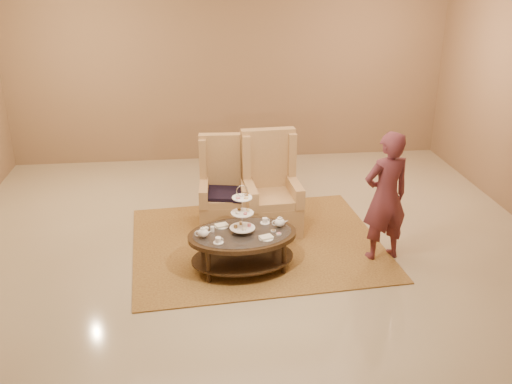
{
  "coord_description": "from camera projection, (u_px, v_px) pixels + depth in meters",
  "views": [
    {
      "loc": [
        -0.69,
        -6.39,
        3.59
      ],
      "look_at": [
        0.06,
        0.2,
        0.84
      ],
      "focal_mm": 40.0,
      "sensor_mm": 36.0,
      "label": 1
    }
  ],
  "objects": [
    {
      "name": "armchair_right",
      "position": [
        270.0,
        197.0,
        7.98
      ],
      "size": [
        0.79,
        0.82,
        1.39
      ],
      "rotation": [
        0.0,
        0.0,
        0.06
      ],
      "color": "tan",
      "rests_on": "ground"
    },
    {
      "name": "rug",
      "position": [
        257.0,
        243.0,
        7.69
      ],
      "size": [
        3.47,
        2.96,
        0.02
      ],
      "rotation": [
        0.0,
        0.0,
        0.07
      ],
      "color": "olive",
      "rests_on": "ground"
    },
    {
      "name": "tea_table",
      "position": [
        243.0,
        239.0,
        6.92
      ],
      "size": [
        1.42,
        1.06,
        1.11
      ],
      "rotation": [
        0.0,
        0.0,
        0.11
      ],
      "color": "black",
      "rests_on": "ground"
    },
    {
      "name": "ceiling",
      "position": [
        253.0,
        258.0,
        7.31
      ],
      "size": [
        8.0,
        8.0,
        0.02
      ],
      "primitive_type": "cube",
      "color": "beige",
      "rests_on": "ground"
    },
    {
      "name": "wall_back",
      "position": [
        229.0,
        66.0,
        10.31
      ],
      "size": [
        8.0,
        0.04,
        3.5
      ],
      "primitive_type": "cube",
      "color": "#8E6D4D",
      "rests_on": "ground"
    },
    {
      "name": "ground",
      "position": [
        253.0,
        258.0,
        7.31
      ],
      "size": [
        8.0,
        8.0,
        0.0
      ],
      "primitive_type": "plane",
      "color": "tan",
      "rests_on": "ground"
    },
    {
      "name": "armchair_left",
      "position": [
        225.0,
        196.0,
        8.09
      ],
      "size": [
        0.74,
        0.76,
        1.29
      ],
      "rotation": [
        0.0,
        0.0,
        -0.06
      ],
      "color": "tan",
      "rests_on": "ground"
    },
    {
      "name": "person",
      "position": [
        386.0,
        197.0,
        7.02
      ],
      "size": [
        0.69,
        0.53,
        1.68
      ],
      "rotation": [
        0.0,
        0.0,
        3.37
      ],
      "color": "#59262E",
      "rests_on": "ground"
    }
  ]
}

